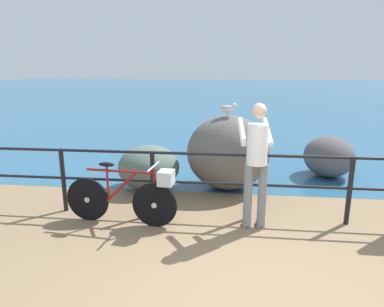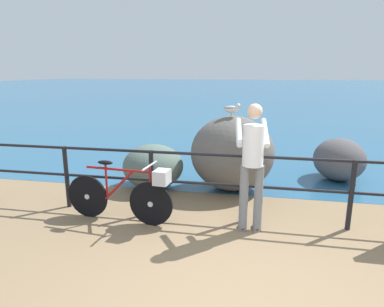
{
  "view_description": "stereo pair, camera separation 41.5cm",
  "coord_description": "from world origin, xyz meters",
  "px_view_note": "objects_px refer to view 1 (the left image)",
  "views": [
    {
      "loc": [
        -0.3,
        -2.69,
        2.18
      ],
      "look_at": [
        -0.88,
        2.47,
        0.9
      ],
      "focal_mm": 31.29,
      "sensor_mm": 36.0,
      "label": 1
    },
    {
      "loc": [
        0.11,
        -2.63,
        2.18
      ],
      "look_at": [
        -0.88,
        2.47,
        0.9
      ],
      "focal_mm": 31.29,
      "sensor_mm": 36.0,
      "label": 2
    }
  ],
  "objects_px": {
    "person_at_railing": "(256,161)",
    "breakwater_boulder_right": "(329,156)",
    "breakwater_boulder_left": "(149,167)",
    "seagull": "(228,108)",
    "breakwater_boulder_main": "(228,153)",
    "bicycle": "(130,194)"
  },
  "relations": [
    {
      "from": "person_at_railing",
      "to": "seagull",
      "type": "bearing_deg",
      "value": 7.8
    },
    {
      "from": "breakwater_boulder_main",
      "to": "seagull",
      "type": "relative_size",
      "value": 4.54
    },
    {
      "from": "breakwater_boulder_main",
      "to": "breakwater_boulder_right",
      "type": "xyz_separation_m",
      "value": [
        2.12,
        1.01,
        -0.27
      ]
    },
    {
      "from": "seagull",
      "to": "breakwater_boulder_left",
      "type": "bearing_deg",
      "value": -169.95
    },
    {
      "from": "breakwater_boulder_left",
      "to": "seagull",
      "type": "relative_size",
      "value": 3.39
    },
    {
      "from": "seagull",
      "to": "person_at_railing",
      "type": "bearing_deg",
      "value": -68.96
    },
    {
      "from": "bicycle",
      "to": "person_at_railing",
      "type": "bearing_deg",
      "value": 8.25
    },
    {
      "from": "breakwater_boulder_left",
      "to": "breakwater_boulder_right",
      "type": "relative_size",
      "value": 0.99
    },
    {
      "from": "breakwater_boulder_left",
      "to": "breakwater_boulder_right",
      "type": "distance_m",
      "value": 3.79
    },
    {
      "from": "breakwater_boulder_right",
      "to": "seagull",
      "type": "bearing_deg",
      "value": -153.32
    },
    {
      "from": "breakwater_boulder_main",
      "to": "breakwater_boulder_right",
      "type": "height_order",
      "value": "breakwater_boulder_main"
    },
    {
      "from": "breakwater_boulder_left",
      "to": "seagull",
      "type": "distance_m",
      "value": 1.84
    },
    {
      "from": "person_at_railing",
      "to": "breakwater_boulder_right",
      "type": "xyz_separation_m",
      "value": [
        1.73,
        2.66,
        -0.56
      ]
    },
    {
      "from": "bicycle",
      "to": "seagull",
      "type": "distance_m",
      "value": 2.41
    },
    {
      "from": "bicycle",
      "to": "breakwater_boulder_right",
      "type": "bearing_deg",
      "value": 43.58
    },
    {
      "from": "bicycle",
      "to": "breakwater_boulder_left",
      "type": "xyz_separation_m",
      "value": [
        -0.1,
        1.57,
        -0.05
      ]
    },
    {
      "from": "breakwater_boulder_left",
      "to": "bicycle",
      "type": "bearing_deg",
      "value": -86.29
    },
    {
      "from": "person_at_railing",
      "to": "breakwater_boulder_right",
      "type": "relative_size",
      "value": 1.52
    },
    {
      "from": "person_at_railing",
      "to": "breakwater_boulder_right",
      "type": "bearing_deg",
      "value": -39.96
    },
    {
      "from": "person_at_railing",
      "to": "breakwater_boulder_left",
      "type": "bearing_deg",
      "value": 44.68
    },
    {
      "from": "breakwater_boulder_right",
      "to": "breakwater_boulder_main",
      "type": "bearing_deg",
      "value": -154.47
    },
    {
      "from": "breakwater_boulder_right",
      "to": "breakwater_boulder_left",
      "type": "bearing_deg",
      "value": -161.96
    }
  ]
}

